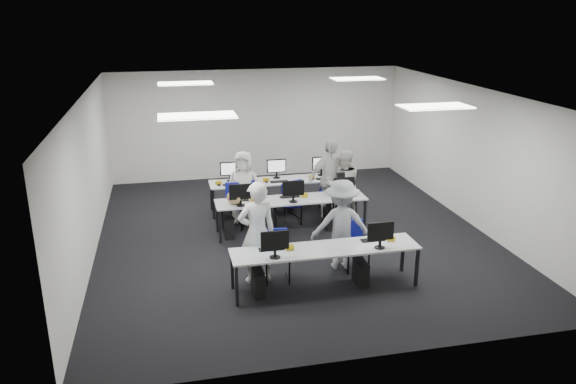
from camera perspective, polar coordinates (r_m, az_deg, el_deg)
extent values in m
plane|color=black|center=(11.92, 0.54, -4.35)|extent=(9.00, 9.00, 0.00)
plane|color=white|center=(11.12, 0.58, 10.07)|extent=(9.00, 9.00, 0.00)
cube|color=silver|center=(15.73, -3.15, 6.93)|extent=(8.00, 0.02, 3.00)
cube|color=silver|center=(7.38, 8.49, -6.68)|extent=(8.00, 0.02, 3.00)
cube|color=silver|center=(11.26, -19.70, 1.27)|extent=(0.02, 9.00, 3.00)
cube|color=silver|center=(12.90, 18.18, 3.51)|extent=(0.02, 9.00, 3.00)
cube|color=white|center=(8.88, -9.22, 7.65)|extent=(1.20, 0.60, 0.02)
cube|color=white|center=(9.94, 14.71, 8.41)|extent=(1.20, 0.60, 0.02)
cube|color=white|center=(12.83, -10.39, 10.81)|extent=(1.20, 0.60, 0.02)
cube|color=white|center=(13.58, 7.04, 11.37)|extent=(1.20, 0.60, 0.02)
cube|color=silver|center=(9.51, 3.81, -5.80)|extent=(3.20, 0.70, 0.03)
cube|color=black|center=(9.12, -5.23, -9.49)|extent=(0.05, 0.05, 0.70)
cube|color=black|center=(9.65, -5.70, -7.86)|extent=(0.05, 0.05, 0.70)
cube|color=black|center=(9.93, 12.96, -7.49)|extent=(0.05, 0.05, 0.70)
cube|color=black|center=(10.42, 11.57, -6.12)|extent=(0.05, 0.05, 0.70)
cube|color=silver|center=(11.85, 0.33, -0.80)|extent=(3.20, 0.70, 0.03)
cube|color=black|center=(11.47, -6.92, -3.54)|extent=(0.05, 0.05, 0.70)
cube|color=black|center=(12.03, -7.22, -2.50)|extent=(0.05, 0.05, 0.70)
cube|color=black|center=(12.13, 7.81, -2.36)|extent=(0.05, 0.05, 0.70)
cube|color=black|center=(12.65, 6.89, -1.42)|extent=(0.05, 0.05, 0.70)
cube|color=silver|center=(13.15, -1.02, 1.15)|extent=(3.20, 0.70, 0.03)
cube|color=black|center=(12.78, -7.57, -1.25)|extent=(0.05, 0.05, 0.70)
cube|color=black|center=(13.35, -7.80, -0.41)|extent=(0.05, 0.05, 0.70)
cube|color=black|center=(13.37, 5.77, -0.30)|extent=(0.05, 0.05, 0.70)
cube|color=black|center=(13.91, 5.01, 0.47)|extent=(0.05, 0.05, 0.70)
cube|color=#0D56AA|center=(9.02, -1.35, -4.94)|extent=(0.46, 0.04, 0.32)
cube|color=black|center=(9.43, -1.71, -5.80)|extent=(0.42, 0.14, 0.02)
ellipsoid|color=black|center=(9.48, 0.08, -5.60)|extent=(0.07, 0.10, 0.04)
cube|color=black|center=(9.50, -3.02, -9.20)|extent=(0.18, 0.40, 0.42)
cube|color=white|center=(9.51, 9.38, -3.95)|extent=(0.46, 0.04, 0.32)
cube|color=black|center=(9.89, 8.62, -4.83)|extent=(0.42, 0.14, 0.02)
ellipsoid|color=black|center=(9.99, 10.24, -4.61)|extent=(0.07, 0.10, 0.04)
cube|color=black|center=(9.91, 7.40, -8.10)|extent=(0.18, 0.40, 0.42)
cube|color=white|center=(11.40, -4.87, 0.03)|extent=(0.46, 0.04, 0.32)
cube|color=black|center=(11.79, -5.04, -0.83)|extent=(0.42, 0.14, 0.02)
ellipsoid|color=black|center=(11.83, -3.60, -0.70)|extent=(0.07, 0.10, 0.04)
cube|color=black|center=(11.82, -6.08, -3.57)|extent=(0.18, 0.40, 0.42)
cube|color=white|center=(11.58, 0.53, 0.39)|extent=(0.46, 0.04, 0.32)
cube|color=black|center=(11.97, 0.18, -0.46)|extent=(0.42, 0.14, 0.02)
ellipsoid|color=black|center=(12.04, 1.58, -0.33)|extent=(0.07, 0.10, 0.04)
cube|color=black|center=(11.98, -0.84, -3.16)|extent=(0.18, 0.40, 0.42)
cube|color=white|center=(11.87, 5.71, 0.74)|extent=(0.46, 0.04, 0.32)
cube|color=black|center=(12.25, 5.21, -0.11)|extent=(0.42, 0.14, 0.02)
ellipsoid|color=black|center=(12.34, 6.54, 0.02)|extent=(0.07, 0.10, 0.04)
cube|color=black|center=(12.23, 4.22, -2.75)|extent=(0.18, 0.40, 0.42)
cube|color=white|center=(13.07, -5.92, 2.38)|extent=(0.46, 0.04, 0.32)
cube|color=black|center=(12.85, -5.71, 0.76)|extent=(0.42, 0.14, 0.02)
ellipsoid|color=black|center=(12.82, -7.04, 0.71)|extent=(0.07, 0.10, 0.04)
cube|color=black|center=(13.18, -4.63, -1.19)|extent=(0.18, 0.40, 0.42)
cube|color=white|center=(13.23, -1.18, 2.68)|extent=(0.46, 0.04, 0.32)
cube|color=black|center=(13.01, -0.89, 1.08)|extent=(0.42, 0.14, 0.02)
ellipsoid|color=black|center=(12.96, -2.19, 1.03)|extent=(0.07, 0.10, 0.04)
cube|color=black|center=(13.36, 0.05, -0.85)|extent=(0.18, 0.40, 0.42)
cube|color=white|center=(13.48, 3.41, 2.94)|extent=(0.46, 0.04, 0.32)
cube|color=black|center=(13.27, 3.76, 1.38)|extent=(0.42, 0.14, 0.02)
ellipsoid|color=black|center=(13.19, 2.51, 1.34)|extent=(0.07, 0.10, 0.04)
cube|color=black|center=(13.63, 4.57, -0.52)|extent=(0.18, 0.40, 0.42)
cube|color=navy|center=(9.86, -1.15, -6.51)|extent=(0.47, 0.45, 0.06)
cube|color=navy|center=(9.94, -1.29, -4.69)|extent=(0.42, 0.09, 0.36)
cube|color=navy|center=(10.35, 6.83, -5.43)|extent=(0.44, 0.42, 0.06)
cube|color=navy|center=(10.42, 6.51, -3.74)|extent=(0.41, 0.05, 0.35)
cube|color=navy|center=(12.25, -5.53, -1.41)|extent=(0.57, 0.56, 0.06)
cube|color=navy|center=(12.35, -5.37, 0.10)|extent=(0.43, 0.19, 0.38)
cube|color=navy|center=(12.46, 0.35, -1.21)|extent=(0.43, 0.41, 0.06)
cube|color=navy|center=(12.56, 0.20, 0.11)|extent=(0.39, 0.06, 0.34)
cube|color=navy|center=(12.73, 5.17, -0.51)|extent=(0.52, 0.50, 0.07)
cube|color=navy|center=(12.83, 4.83, 0.99)|extent=(0.46, 0.10, 0.39)
cube|color=navy|center=(12.61, -4.69, -0.71)|extent=(0.53, 0.51, 0.07)
cube|color=navy|center=(12.32, -4.47, 0.23)|extent=(0.46, 0.11, 0.39)
cube|color=navy|center=(12.69, -0.02, -0.59)|extent=(0.58, 0.57, 0.06)
cube|color=navy|center=(12.44, 0.50, 0.33)|extent=(0.43, 0.20, 0.38)
cube|color=navy|center=(13.06, 4.39, 0.00)|extent=(0.53, 0.51, 0.07)
cube|color=navy|center=(12.77, 4.59, 0.91)|extent=(0.46, 0.11, 0.39)
ellipsoid|color=#A08E52|center=(11.54, -5.39, -0.57)|extent=(0.42, 0.36, 0.29)
imported|color=beige|center=(9.65, -3.18, -4.14)|extent=(0.72, 0.53, 1.83)
imported|color=beige|center=(12.59, 5.66, 0.70)|extent=(0.80, 0.64, 1.61)
imported|color=beige|center=(12.44, -4.50, 0.52)|extent=(0.92, 0.77, 1.61)
imported|color=beige|center=(12.65, 4.25, 1.35)|extent=(1.15, 0.73, 1.83)
imported|color=gray|center=(10.21, 5.41, -3.32)|extent=(1.16, 0.76, 1.69)
cube|color=black|center=(10.09, 5.38, 1.81)|extent=(0.16, 0.20, 0.10)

